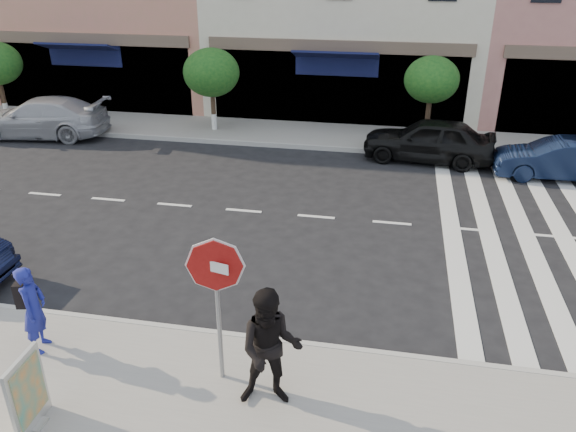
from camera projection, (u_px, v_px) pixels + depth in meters
The scene contains 11 objects.
ground at pixel (287, 300), 11.43m from camera, with size 120.00×120.00×0.00m, color black.
sidewalk_far at pixel (343, 137), 21.15m from camera, with size 60.00×3.00×0.15m, color gray.
street_tree_wb at pixel (211, 73), 20.88m from camera, with size 2.10×2.10×3.06m.
street_tree_c at pixel (432, 80), 19.48m from camera, with size 1.90×1.90×3.04m.
stop_sign at pixel (216, 280), 8.35m from camera, with size 0.88×0.25×2.55m.
photographer at pixel (34, 309), 9.48m from camera, with size 0.59×0.39×1.61m, color navy.
walker at pixel (270, 349), 8.25m from camera, with size 0.96×0.75×1.97m, color black.
poster_board at pixel (28, 394), 7.96m from camera, with size 0.29×0.80×1.21m.
car_far_left at pixel (40, 118), 21.13m from camera, with size 2.05×5.05×1.47m, color #A8A8AE.
car_far_mid at pixel (429, 140), 18.66m from camera, with size 1.72×4.29×1.46m, color black.
car_far_right at pixel (558, 159), 17.27m from camera, with size 1.31×3.76×1.24m, color black.
Camera 1 is at (1.84, -9.41, 6.44)m, focal length 35.00 mm.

